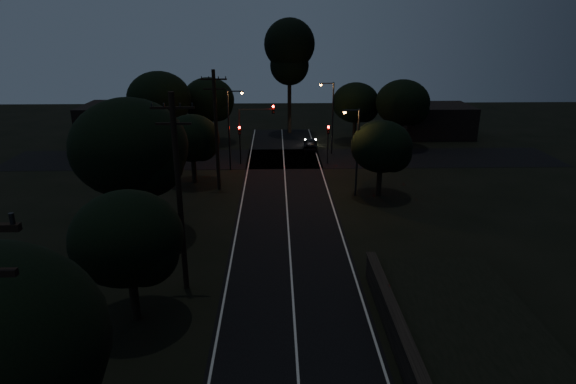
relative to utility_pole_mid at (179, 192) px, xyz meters
name	(u,v)px	position (x,y,z in m)	size (l,w,h in m)	color
road_surface	(286,192)	(6.00, 16.12, -5.73)	(60.00, 70.00, 0.03)	black
utility_pole_mid	(179,192)	(0.00, 0.00, 0.00)	(2.20, 0.30, 11.00)	black
utility_pole_far	(216,129)	(0.00, 17.00, -0.25)	(2.20, 0.30, 10.50)	black
tree_left_b	(131,241)	(-1.81, -3.11, -1.33)	(5.35, 5.35, 6.80)	black
tree_left_c	(133,150)	(-4.23, 6.84, 0.52)	(7.67, 7.67, 9.68)	black
tree_left_d	(194,139)	(-2.32, 18.90, -1.60)	(5.04, 5.04, 6.39)	black
tree_far_nw	(210,101)	(-2.78, 34.87, -0.60)	(6.26, 6.26, 7.93)	black
tree_far_w	(161,100)	(-7.75, 30.86, 0.16)	(7.11, 7.11, 9.07)	black
tree_far_ne	(357,104)	(15.20, 34.88, -1.03)	(5.76, 5.76, 7.28)	black
tree_far_e	(405,104)	(20.22, 31.87, -0.58)	(6.27, 6.27, 7.96)	black
tree_right_a	(384,148)	(14.18, 14.90, -1.50)	(5.15, 5.15, 6.54)	black
tall_pine	(289,51)	(7.00, 40.00, 4.89)	(6.49, 6.49, 14.75)	black
building_left	(125,122)	(-14.00, 37.00, -3.54)	(10.00, 8.00, 4.40)	black
building_right	(434,120)	(26.00, 38.00, -3.74)	(9.00, 7.00, 4.00)	black
signal_left	(240,138)	(1.40, 24.99, -2.90)	(0.28, 0.35, 4.10)	black
signal_right	(328,137)	(10.60, 24.99, -2.90)	(0.28, 0.35, 4.10)	black
signal_mast	(256,123)	(3.09, 24.99, -1.40)	(3.70, 0.35, 6.25)	black
streetlight_a	(231,125)	(0.69, 23.00, -1.10)	(1.66, 0.26, 8.00)	black
streetlight_b	(331,113)	(11.31, 29.00, -1.10)	(1.66, 0.26, 8.00)	black
streetlight_c	(356,147)	(11.83, 15.00, -1.39)	(1.46, 0.26, 7.50)	black
car	(310,144)	(9.20, 31.00, -5.05)	(1.62, 4.03, 1.37)	black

